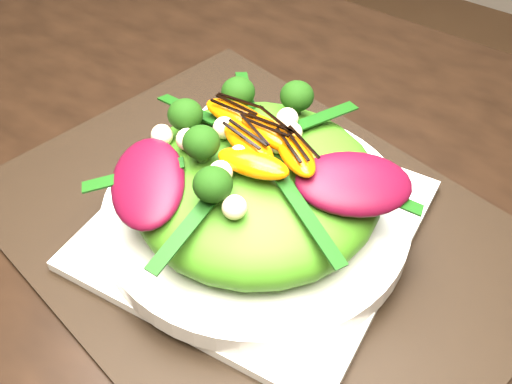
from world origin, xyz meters
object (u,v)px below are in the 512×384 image
Objects in this scene: placemat at (256,228)px; lettuce_mound at (256,186)px; salad_bowl at (256,212)px; orange_segment at (240,132)px; plate_base at (256,223)px; dining_table at (138,230)px.

lettuce_mound is at bearing 153.43° from placemat.
orange_segment is (-0.02, 0.01, 0.07)m from salad_bowl.
salad_bowl is 1.27× the size of lettuce_mound.
plate_base is 1.22× the size of lettuce_mound.
dining_table is 0.13m from lettuce_mound.
salad_bowl is 0.08m from orange_segment.
dining_table is 0.11m from plate_base.
orange_segment is at bearing 160.00° from plate_base.
salad_bowl is (0.00, 0.00, 0.01)m from plate_base.
dining_table is 7.88× the size of lettuce_mound.
placemat is at bearing -26.57° from lettuce_mound.
salad_bowl is at bearing 0.00° from plate_base.
plate_base is (-0.00, 0.00, 0.01)m from placemat.
salad_bowl is 4.52× the size of orange_segment.
lettuce_mound is (-0.00, 0.00, 0.05)m from placemat.
salad_bowl is at bearing 0.00° from lettuce_mound.
placemat is at bearing -26.57° from plate_base.
plate_base is 0.01m from salad_bowl.
plate_base is 0.96× the size of salad_bowl.
lettuce_mound is 0.05m from orange_segment.
dining_table is at bearing -153.83° from lettuce_mound.
placemat is at bearing -20.00° from orange_segment.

